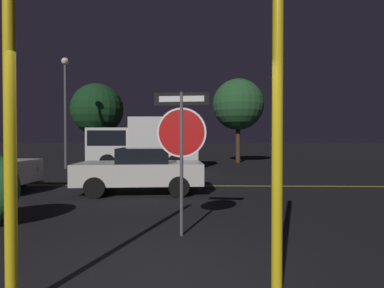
% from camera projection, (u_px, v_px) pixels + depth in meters
% --- Properties ---
extents(ground_plane, '(260.00, 260.00, 0.00)m').
position_uv_depth(ground_plane, '(152.00, 286.00, 3.39)').
color(ground_plane, black).
extents(road_center_stripe, '(37.10, 0.12, 0.01)m').
position_uv_depth(road_center_stripe, '(185.00, 186.00, 10.70)').
color(road_center_stripe, gold).
rests_on(road_center_stripe, ground_plane).
extents(stop_sign, '(0.95, 0.09, 2.47)m').
position_uv_depth(stop_sign, '(182.00, 133.00, 5.15)').
color(stop_sign, '#4C4C51').
rests_on(stop_sign, ground_plane).
extents(yellow_pole_left, '(0.11, 0.11, 3.44)m').
position_uv_depth(yellow_pole_left, '(10.00, 133.00, 2.85)').
color(yellow_pole_left, yellow).
rests_on(yellow_pole_left, ground_plane).
extents(yellow_pole_right, '(0.11, 0.11, 3.59)m').
position_uv_depth(yellow_pole_right, '(277.00, 127.00, 3.14)').
color(yellow_pole_right, yellow).
rests_on(yellow_pole_right, ground_plane).
extents(passing_car_2, '(4.05, 2.19, 1.39)m').
position_uv_depth(passing_car_2, '(141.00, 170.00, 9.35)').
color(passing_car_2, silver).
rests_on(passing_car_2, ground_plane).
extents(delivery_truck, '(6.26, 2.69, 2.90)m').
position_uv_depth(delivery_truck, '(145.00, 141.00, 17.47)').
color(delivery_truck, silver).
rests_on(delivery_truck, ground_plane).
extents(street_lamp, '(0.41, 0.41, 6.22)m').
position_uv_depth(street_lamp, '(65.00, 99.00, 16.71)').
color(street_lamp, '#4C4C51').
rests_on(street_lamp, ground_plane).
extents(tree_0, '(3.63, 3.63, 5.95)m').
position_uv_depth(tree_0, '(238.00, 105.00, 21.24)').
color(tree_0, '#422D1E').
rests_on(tree_0, ground_plane).
extents(tree_1, '(3.65, 3.65, 5.62)m').
position_uv_depth(tree_1, '(97.00, 109.00, 21.24)').
color(tree_1, '#422D1E').
rests_on(tree_1, ground_plane).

